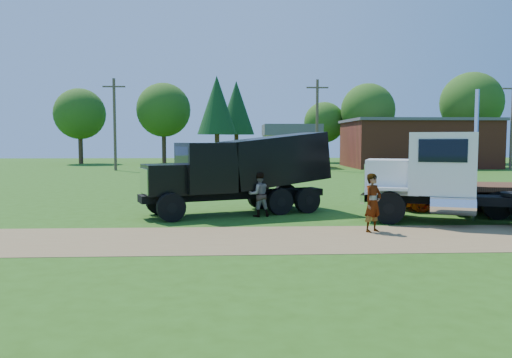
{
  "coord_description": "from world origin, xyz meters",
  "views": [
    {
      "loc": [
        -2.46,
        -14.73,
        2.96
      ],
      "look_at": [
        -1.63,
        2.76,
        1.6
      ],
      "focal_mm": 35.0,
      "sensor_mm": 36.0,
      "label": 1
    }
  ],
  "objects_px": {
    "spectator_a": "(373,203)",
    "black_dump_truck": "(243,169)",
    "white_semi_tractor": "(443,177)",
    "orange_pickup": "(450,191)"
  },
  "relations": [
    {
      "from": "orange_pickup",
      "to": "spectator_a",
      "type": "distance_m",
      "value": 7.41
    },
    {
      "from": "spectator_a",
      "to": "black_dump_truck",
      "type": "bearing_deg",
      "value": 98.34
    },
    {
      "from": "black_dump_truck",
      "to": "spectator_a",
      "type": "height_order",
      "value": "black_dump_truck"
    },
    {
      "from": "white_semi_tractor",
      "to": "orange_pickup",
      "type": "xyz_separation_m",
      "value": [
        1.88,
        3.57,
        -0.9
      ]
    },
    {
      "from": "white_semi_tractor",
      "to": "black_dump_truck",
      "type": "height_order",
      "value": "white_semi_tractor"
    },
    {
      "from": "orange_pickup",
      "to": "spectator_a",
      "type": "xyz_separation_m",
      "value": [
        -4.99,
        -5.48,
        0.21
      ]
    },
    {
      "from": "white_semi_tractor",
      "to": "orange_pickup",
      "type": "distance_m",
      "value": 4.14
    },
    {
      "from": "white_semi_tractor",
      "to": "orange_pickup",
      "type": "relative_size",
      "value": 1.52
    },
    {
      "from": "black_dump_truck",
      "to": "orange_pickup",
      "type": "bearing_deg",
      "value": -13.82
    },
    {
      "from": "orange_pickup",
      "to": "spectator_a",
      "type": "bearing_deg",
      "value": 132.67
    }
  ]
}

